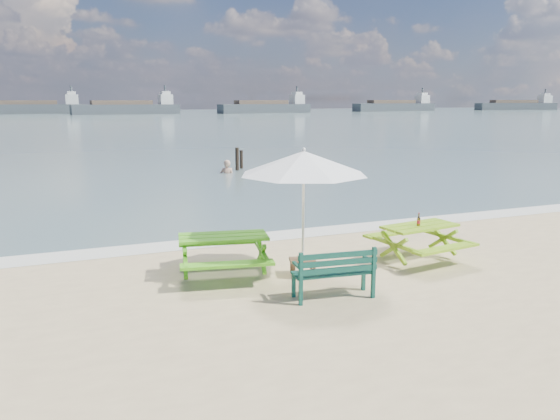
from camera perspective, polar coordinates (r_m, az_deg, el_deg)
name	(u,v)px	position (r m, az deg, el deg)	size (l,w,h in m)	color
sea	(90,120)	(92.78, -19.21, 8.86)	(300.00, 300.00, 0.00)	slate
foam_strip	(270,236)	(13.46, -1.06, -2.76)	(22.00, 0.90, 0.01)	silver
picnic_table_left	(224,256)	(10.49, -5.90, -4.85)	(1.98, 2.13, 0.80)	#4DAE1A
picnic_table_right	(419,243)	(11.79, 14.33, -3.40)	(1.83, 1.98, 0.76)	#7CAE1A
park_bench	(333,282)	(9.41, 5.58, -7.54)	(1.43, 0.62, 0.86)	#0F4236
side_table	(303,267)	(10.51, 2.39, -6.01)	(0.60, 0.60, 0.31)	brown
patio_umbrella	(304,163)	(10.09, 2.48, 4.94)	(3.00, 3.00, 2.39)	silver
beer_bottle	(419,222)	(11.59, 14.28, -1.19)	(0.07, 0.07, 0.27)	brown
swimmer	(227,180)	(25.19, -5.54, 3.16)	(0.80, 0.69, 1.85)	tan
mooring_pilings	(239,161)	(26.27, -4.32, 5.11)	(0.57, 0.77, 1.28)	black
cargo_ships	(301,107)	(141.27, 2.17, 10.67)	(159.99, 19.04, 4.40)	#3D4348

